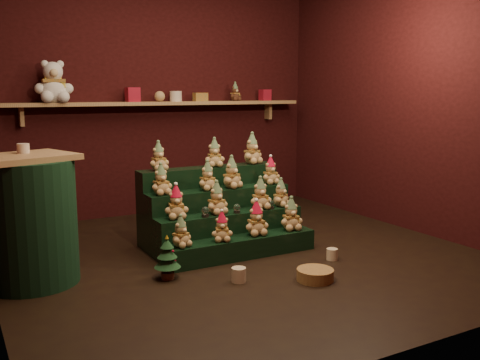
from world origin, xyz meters
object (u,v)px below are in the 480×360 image
riser_tier_front (242,247)px  snow_globe_a (205,212)px  mini_christmas_tree (167,257)px  white_bear (53,76)px  snow_globe_c (271,204)px  mug_left (239,275)px  mug_right (332,254)px  wicker_basket (315,275)px  snow_globe_b (237,208)px  side_table (30,220)px  brown_bear (235,92)px

riser_tier_front → snow_globe_a: 0.45m
snow_globe_a → mini_christmas_tree: (-0.50, -0.35, -0.24)m
riser_tier_front → white_bear: 2.69m
riser_tier_front → mini_christmas_tree: mini_christmas_tree is taller
snow_globe_c → mug_left: snow_globe_c is taller
mug_right → wicker_basket: size_ratio=0.34×
snow_globe_c → mini_christmas_tree: snow_globe_c is taller
snow_globe_c → snow_globe_a: bearing=-180.0°
snow_globe_a → mug_left: (-0.05, -0.68, -0.35)m
snow_globe_c → white_bear: bearing=132.0°
snow_globe_b → wicker_basket: size_ratio=0.30×
snow_globe_a → snow_globe_b: snow_globe_a is taller
snow_globe_c → mug_left: (-0.72, -0.68, -0.35)m
side_table → brown_bear: brown_bear is taller
snow_globe_a → white_bear: (-0.90, 1.74, 1.18)m
snow_globe_b → brown_bear: (0.93, 1.74, 1.03)m
side_table → mug_left: bearing=-46.9°
brown_bear → mug_right: bearing=-108.2°
wicker_basket → white_bear: size_ratio=0.53×
side_table → brown_bear: bearing=13.8°
snow_globe_b → mini_christmas_tree: bearing=-156.3°
mug_right → snow_globe_a: bearing=146.9°
snow_globe_b → wicker_basket: bearing=-79.6°
snow_globe_a → wicker_basket: bearing=-62.8°
side_table → snow_globe_b: bearing=-20.4°
mug_left → wicker_basket: size_ratio=0.39×
snow_globe_a → white_bear: size_ratio=0.17×
mini_christmas_tree → mug_right: bearing=-9.8°
snow_globe_b → mug_left: bearing=-117.6°
riser_tier_front → snow_globe_b: bearing=77.4°
mug_left → snow_globe_c: bearing=43.6°
riser_tier_front → mug_right: bearing=-34.2°
wicker_basket → mug_right: bearing=37.9°
brown_bear → wicker_basket: bearing=-116.2°
white_bear → brown_bear: 2.14m
wicker_basket → brown_bear: (0.76, 2.68, 1.39)m
side_table → mug_right: side_table is taller
mug_left → brown_bear: bearing=62.0°
riser_tier_front → mini_christmas_tree: bearing=-165.8°
snow_globe_a → mug_right: 1.16m
mini_christmas_tree → brown_bear: bearing=50.4°
snow_globe_c → mug_left: bearing=-136.4°
snow_globe_c → mug_left: size_ratio=0.76×
mini_christmas_tree → mug_left: mini_christmas_tree is taller
mini_christmas_tree → riser_tier_front: bearing=14.2°
snow_globe_b → mug_right: 0.93m
mug_left → snow_globe_b: bearing=62.4°
mini_christmas_tree → mug_left: bearing=-36.3°
snow_globe_c → brown_bear: 2.10m
snow_globe_a → mug_left: 0.77m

